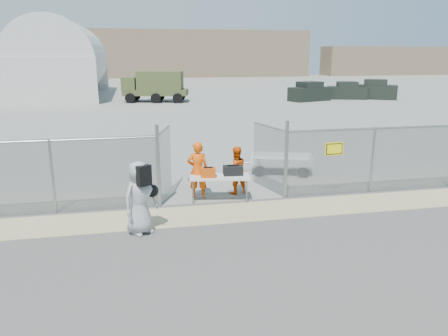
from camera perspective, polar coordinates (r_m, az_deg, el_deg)
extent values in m
plane|color=#4A4747|center=(11.90, 1.94, -7.54)|extent=(160.00, 160.00, 0.00)
cube|color=gray|center=(52.96, -8.82, 9.66)|extent=(160.00, 80.00, 0.01)
cube|color=tan|center=(12.80, 0.90, -5.85)|extent=(44.00, 1.60, 0.01)
cube|color=#CB480C|center=(13.51, -2.08, -0.60)|extent=(0.51, 0.39, 0.29)
cube|color=black|center=(13.75, 1.16, -0.31)|extent=(0.63, 0.40, 0.29)
imported|color=#EA5108|center=(13.87, -3.46, -0.29)|extent=(0.73, 0.53, 1.84)
imported|color=#EA5108|center=(14.32, 1.53, -0.31)|extent=(0.87, 0.73, 1.59)
imported|color=#999A9D|center=(11.32, -10.92, -3.84)|extent=(1.11, 1.02, 1.91)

